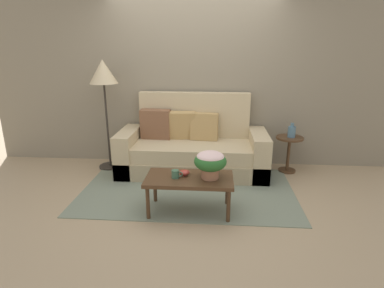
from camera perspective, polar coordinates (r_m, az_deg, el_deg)
ground_plane at (r=4.03m, az=-0.95°, el=-9.26°), size 14.00×14.00×0.00m
wall_back at (r=4.92m, az=0.40°, el=13.50°), size 6.40×0.12×2.96m
area_rug at (r=4.16m, az=-0.76°, el=-8.30°), size 2.72×1.61×0.01m
couch at (r=4.68m, az=0.01°, el=-0.91°), size 2.13×0.87×1.14m
coffee_table at (r=3.51m, az=-0.48°, el=-6.68°), size 0.96×0.51×0.42m
side_table at (r=4.86m, az=17.08°, el=-0.65°), size 0.39×0.39×0.54m
floor_lamp at (r=4.78m, az=-15.67°, el=11.31°), size 0.41×0.41×1.62m
potted_plant at (r=3.41m, az=3.32°, el=-3.16°), size 0.35×0.35×0.30m
coffee_mug at (r=3.46m, az=-2.97°, el=-5.43°), size 0.13×0.08×0.09m
snack_bowl at (r=3.53m, az=-1.37°, el=-5.15°), size 0.12×0.12×0.06m
table_vase at (r=4.79m, az=17.54°, el=2.18°), size 0.11×0.11×0.21m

